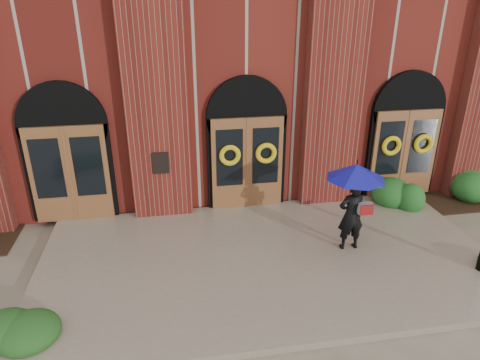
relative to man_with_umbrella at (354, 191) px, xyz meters
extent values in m
plane|color=gray|center=(-1.90, -0.21, -1.59)|extent=(90.00, 90.00, 0.00)
cube|color=gray|center=(-1.90, -0.06, -1.52)|extent=(10.00, 5.30, 0.15)
cube|color=maroon|center=(-1.90, 8.69, 1.91)|extent=(16.00, 12.00, 7.00)
cube|color=black|center=(-4.15, 2.26, 0.06)|extent=(0.40, 0.05, 0.55)
cube|color=maroon|center=(-4.15, 2.52, 1.91)|extent=(1.50, 0.45, 7.00)
cube|color=maroon|center=(0.35, 2.52, 1.91)|extent=(1.50, 0.45, 7.00)
cube|color=brown|center=(-6.40, 2.50, -0.19)|extent=(1.90, 0.10, 2.50)
cylinder|color=black|center=(-6.40, 2.64, 1.06)|extent=(2.10, 0.22, 2.10)
cube|color=brown|center=(-1.90, 2.50, -0.19)|extent=(1.90, 0.10, 2.50)
cylinder|color=black|center=(-1.90, 2.64, 1.06)|extent=(2.10, 0.22, 2.10)
cube|color=brown|center=(2.60, 2.50, -0.19)|extent=(1.90, 0.10, 2.50)
cylinder|color=black|center=(2.60, 2.64, 1.06)|extent=(2.10, 0.22, 2.10)
torus|color=yellow|center=(-2.38, 2.38, 0.11)|extent=(0.57, 0.13, 0.57)
torus|color=yellow|center=(-1.42, 2.38, 0.11)|extent=(0.57, 0.13, 0.57)
torus|color=yellow|center=(2.12, 2.38, 0.11)|extent=(0.57, 0.13, 0.57)
torus|color=yellow|center=(3.08, 2.38, 0.11)|extent=(0.57, 0.13, 0.57)
imported|color=black|center=(0.00, 0.00, -0.61)|extent=(0.62, 0.41, 1.67)
cone|color=#131291|center=(0.00, 0.00, 0.45)|extent=(1.32, 1.32, 0.33)
cylinder|color=black|center=(0.05, -0.05, 0.01)|extent=(0.02, 0.02, 0.56)
cube|color=#A9ABAF|center=(0.24, -0.13, -0.39)|extent=(0.32, 0.16, 0.24)
cube|color=maroon|center=(0.24, -0.22, -0.39)|extent=(0.31, 0.03, 0.24)
ellipsoid|color=#1F561E|center=(3.30, 1.99, -1.19)|extent=(3.10, 1.24, 0.80)
ellipsoid|color=#1F4B19|center=(-7.00, -1.49, -1.35)|extent=(1.38, 1.18, 0.49)
camera|label=1|loc=(-3.89, -7.90, 3.91)|focal=32.00mm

